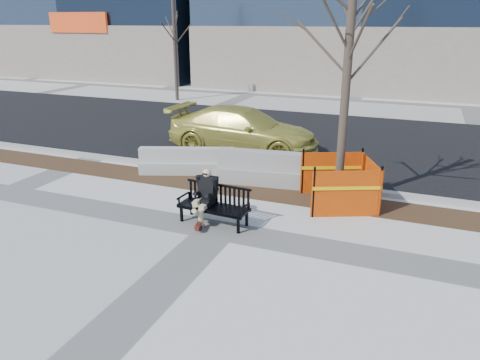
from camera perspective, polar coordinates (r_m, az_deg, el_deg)
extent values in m
plane|color=beige|center=(10.20, -2.77, -6.21)|extent=(120.00, 120.00, 0.00)
cube|color=#47301C|center=(12.42, 2.20, -1.39)|extent=(40.00, 1.20, 0.02)
cube|color=black|center=(18.13, 8.86, 5.05)|extent=(60.00, 10.40, 0.01)
cube|color=#9E9B93|center=(13.25, 3.59, 0.18)|extent=(60.00, 0.25, 0.12)
imported|color=gold|center=(16.24, 0.38, 3.60)|extent=(5.31, 2.25, 1.53)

